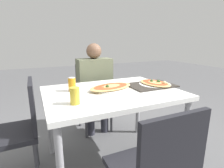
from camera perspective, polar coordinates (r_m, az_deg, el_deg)
The scene contains 10 objects.
ground_plane at distance 1.94m, azimuth 0.03°, elevation -23.72°, with size 14.00×14.00×0.00m, color #59595B.
dining_table at distance 1.62m, azimuth 0.03°, elevation -4.72°, with size 1.19×0.88×0.74m.
chair_far_seated at distance 2.37m, azimuth -6.35°, elevation -2.67°, with size 0.40×0.40×0.88m.
chair_side_left at distance 1.63m, azimuth -28.10°, elevation -12.26°, with size 0.40×0.40×0.88m.
person_seated at distance 2.22m, azimuth -5.57°, elevation 0.86°, with size 0.43×0.24×1.15m.
pizza_main at distance 1.64m, azimuth -0.37°, elevation -1.08°, with size 0.49×0.35×0.06m.
soda_can at distance 1.62m, azimuth -12.93°, elevation -0.11°, with size 0.07×0.07×0.12m.
drink_glass at distance 1.28m, azimuth -12.05°, elevation -3.79°, with size 0.07×0.07×0.12m.
serving_tray at distance 1.82m, azimuth 12.53°, elevation -0.37°, with size 0.46×0.33×0.01m.
pizza_second at distance 1.84m, azimuth 13.87°, elevation 0.17°, with size 0.32×0.39×0.06m.
Camera 1 is at (-0.63, -1.39, 1.19)m, focal length 28.00 mm.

